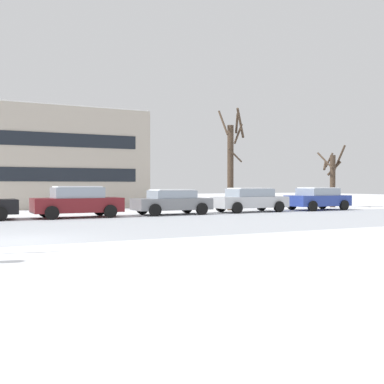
# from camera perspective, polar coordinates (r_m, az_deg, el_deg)

# --- Properties ---
(ground_plane) EXTENTS (120.00, 120.00, 0.00)m
(ground_plane) POSITION_cam_1_polar(r_m,az_deg,el_deg) (14.00, -20.97, -5.78)
(ground_plane) COLOR white
(road_surface) EXTENTS (80.00, 9.35, 0.00)m
(road_surface) POSITION_cam_1_polar(r_m,az_deg,el_deg) (17.65, -21.98, -4.41)
(road_surface) COLOR #B7BCC4
(road_surface) RESTS_ON ground
(parked_car_maroon) EXTENTS (4.30, 2.15, 1.55)m
(parked_car_maroon) POSITION_cam_1_polar(r_m,az_deg,el_deg) (23.39, -13.95, -1.16)
(parked_car_maroon) COLOR maroon
(parked_car_maroon) RESTS_ON ground
(parked_car_gray) EXTENTS (4.20, 2.09, 1.36)m
(parked_car_gray) POSITION_cam_1_polar(r_m,az_deg,el_deg) (24.96, -2.50, -1.18)
(parked_car_gray) COLOR slate
(parked_car_gray) RESTS_ON ground
(parked_car_silver) EXTENTS (4.52, 2.06, 1.43)m
(parked_car_silver) POSITION_cam_1_polar(r_m,az_deg,el_deg) (27.48, 7.14, -0.94)
(parked_car_silver) COLOR silver
(parked_car_silver) RESTS_ON ground
(parked_car_blue) EXTENTS (4.01, 2.23, 1.44)m
(parked_car_blue) POSITION_cam_1_polar(r_m,az_deg,el_deg) (30.48, 15.23, -0.77)
(parked_car_blue) COLOR #283D93
(parked_car_blue) RESTS_ON ground
(tree_far_left) EXTENTS (1.61, 1.59, 6.32)m
(tree_far_left) POSITION_cam_1_polar(r_m,az_deg,el_deg) (29.23, 4.85, 3.72)
(tree_far_left) COLOR #423326
(tree_far_left) RESTS_ON ground
(tree_far_right) EXTENTS (1.57, 1.60, 4.43)m
(tree_far_right) POSITION_cam_1_polar(r_m,az_deg,el_deg) (34.55, 16.91, 1.80)
(tree_far_right) COLOR #423326
(tree_far_right) RESTS_ON ground
(building_far_left) EXTENTS (11.09, 10.80, 6.92)m
(building_far_left) POSITION_cam_1_polar(r_m,az_deg,el_deg) (36.89, -16.27, 3.74)
(building_far_left) COLOR #B2A899
(building_far_left) RESTS_ON ground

